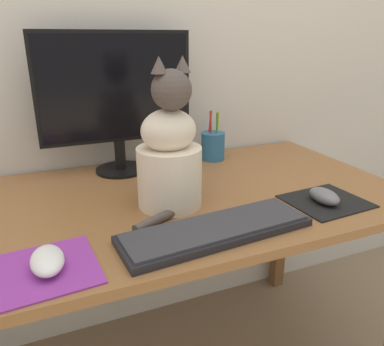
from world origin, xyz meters
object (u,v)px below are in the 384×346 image
computer_mouse_left (47,260)px  cat (171,154)px  computer_mouse_right (324,196)px  pen_cup (213,146)px  keyboard (216,230)px  monitor (116,96)px

computer_mouse_left → cat: size_ratio=0.28×
computer_mouse_right → computer_mouse_left: bearing=-176.8°
computer_mouse_left → pen_cup: (0.61, 0.52, 0.03)m
keyboard → cat: cat is taller
monitor → computer_mouse_right: size_ratio=4.92×
computer_mouse_right → monitor: bearing=133.4°
computer_mouse_right → pen_cup: (-0.11, 0.48, 0.03)m
monitor → pen_cup: bearing=-0.2°
computer_mouse_left → monitor: bearing=63.4°
computer_mouse_left → computer_mouse_right: (0.71, 0.04, 0.00)m
computer_mouse_left → pen_cup: size_ratio=0.60×
keyboard → computer_mouse_left: 0.37m
keyboard → pen_cup: pen_cup is taller
computer_mouse_left → computer_mouse_right: computer_mouse_right is taller
monitor → computer_mouse_right: bearing=-46.6°
computer_mouse_right → cat: bearing=158.0°
computer_mouse_right → keyboard: bearing=-173.8°
computer_mouse_left → cat: 0.40m
monitor → cat: monitor is taller
monitor → computer_mouse_left: (-0.26, -0.52, -0.23)m
keyboard → computer_mouse_left: (-0.37, -0.00, 0.01)m
pen_cup → computer_mouse_left: bearing=-139.4°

